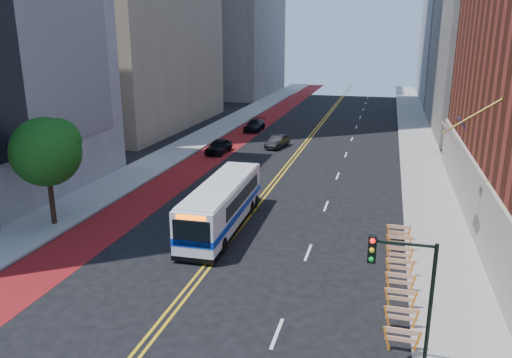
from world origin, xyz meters
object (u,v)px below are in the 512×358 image
object	(u,v)px
traffic_signal	(405,281)
car_c	(255,125)
street_tree	(47,149)
transit_bus	(223,204)
car_a	(219,146)
car_b	(277,141)

from	to	relation	value
traffic_signal	car_c	bearing A→B (deg)	111.00
street_tree	transit_bus	bearing A→B (deg)	12.43
street_tree	car_a	bearing A→B (deg)	80.63
car_b	car_c	distance (m)	9.85
transit_bus	car_c	bearing A→B (deg)	99.95
traffic_signal	transit_bus	bearing A→B (deg)	131.09
traffic_signal	car_a	size ratio (longest dim) A/B	1.21
car_b	car_c	world-z (taller)	car_c
car_b	traffic_signal	bearing A→B (deg)	-61.46
car_a	car_c	world-z (taller)	car_a
traffic_signal	car_c	world-z (taller)	traffic_signal
traffic_signal	car_a	bearing A→B (deg)	118.91
traffic_signal	car_c	distance (m)	46.82
street_tree	transit_bus	world-z (taller)	street_tree
car_a	car_c	xyz separation A→B (m)	(0.37, 12.62, -0.04)
traffic_signal	transit_bus	world-z (taller)	traffic_signal
car_a	car_b	xyz separation A→B (m)	(5.17, 4.03, -0.06)
car_b	transit_bus	bearing A→B (deg)	-76.29
transit_bus	car_c	distance (m)	32.43
traffic_signal	car_b	size ratio (longest dim) A/B	1.29
transit_bus	car_b	bearing A→B (deg)	92.52
street_tree	car_b	world-z (taller)	street_tree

